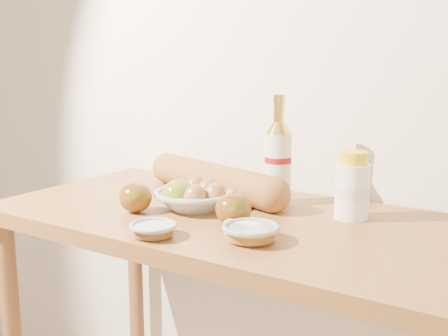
{
  "coord_description": "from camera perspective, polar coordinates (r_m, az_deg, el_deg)",
  "views": [
    {
      "loc": [
        0.71,
        0.06,
        1.28
      ],
      "look_at": [
        0.0,
        1.15,
        1.02
      ],
      "focal_mm": 45.0,
      "sensor_mm": 36.0,
      "label": 1
    }
  ],
  "objects": [
    {
      "name": "apple_redgreen_front",
      "position": [
        1.41,
        -8.97,
        -2.96
      ],
      "size": [
        0.09,
        0.09,
        0.08
      ],
      "rotation": [
        0.0,
        0.0,
        0.16
      ],
      "color": "maroon",
      "rests_on": "table"
    },
    {
      "name": "apple_yellowgreen",
      "position": [
        1.41,
        -4.71,
        -2.75
      ],
      "size": [
        0.09,
        0.09,
        0.08
      ],
      "rotation": [
        0.0,
        0.0,
        -0.13
      ],
      "color": "olive",
      "rests_on": "table"
    },
    {
      "name": "cream_bottle",
      "position": [
        1.36,
        12.89,
        -1.95
      ],
      "size": [
        0.09,
        0.09,
        0.16
      ],
      "rotation": [
        0.0,
        0.0,
        0.11
      ],
      "color": "white",
      "rests_on": "table"
    },
    {
      "name": "baguette",
      "position": [
        1.55,
        -0.97,
        -1.21
      ],
      "size": [
        0.54,
        0.24,
        0.09
      ],
      "rotation": [
        0.0,
        0.0,
        -0.28
      ],
      "color": "#A66D32",
      "rests_on": "table"
    },
    {
      "name": "syrup_bowl",
      "position": [
        1.18,
        2.76,
        -6.56
      ],
      "size": [
        0.16,
        0.16,
        0.04
      ],
      "rotation": [
        0.0,
        0.0,
        0.42
      ],
      "color": "#8F9C97",
      "rests_on": "table"
    },
    {
      "name": "bourbon_bottle",
      "position": [
        1.46,
        5.5,
        0.79
      ],
      "size": [
        0.09,
        0.09,
        0.29
      ],
      "rotation": [
        0.0,
        0.0,
        -0.38
      ],
      "color": "beige",
      "rests_on": "table"
    },
    {
      "name": "egg_bowl",
      "position": [
        1.43,
        -2.86,
        -2.94
      ],
      "size": [
        0.27,
        0.27,
        0.07
      ],
      "rotation": [
        0.0,
        0.0,
        -0.43
      ],
      "color": "#94A29D",
      "rests_on": "table"
    },
    {
      "name": "apple_redgreen_right",
      "position": [
        1.28,
        0.96,
        -4.21
      ],
      "size": [
        0.09,
        0.09,
        0.08
      ],
      "rotation": [
        0.0,
        0.0,
        0.06
      ],
      "color": "#900907",
      "rests_on": "table"
    },
    {
      "name": "table",
      "position": [
        1.42,
        0.67,
        -9.48
      ],
      "size": [
        1.2,
        0.6,
        0.9
      ],
      "color": "#A36A34",
      "rests_on": "ground"
    },
    {
      "name": "back_wall",
      "position": [
        1.62,
        7.13,
        11.89
      ],
      "size": [
        3.5,
        0.02,
        2.6
      ],
      "primitive_type": "cube",
      "color": "white",
      "rests_on": "ground"
    },
    {
      "name": "sugar_bowl",
      "position": [
        1.22,
        -7.18,
        -6.23
      ],
      "size": [
        0.11,
        0.11,
        0.03
      ],
      "rotation": [
        0.0,
        0.0,
        0.02
      ],
      "color": "#97A59F",
      "rests_on": "table"
    },
    {
      "name": "butter_stick",
      "position": [
        1.21,
        2.47,
        -6.25
      ],
      "size": [
        0.11,
        0.04,
        0.03
      ],
      "rotation": [
        0.0,
        0.0,
        0.15
      ],
      "color": "beige",
      "rests_on": "table"
    }
  ]
}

